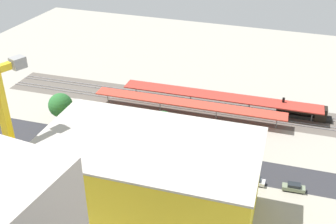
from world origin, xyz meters
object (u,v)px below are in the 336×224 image
Objects in this scene: street_tree_4 at (61,105)px; traffic_light at (124,123)px; platform_canopy_far at (220,96)px; street_tree_0 at (232,135)px; parked_car_5 at (114,151)px; parked_car_0 at (294,188)px; street_tree_1 at (141,123)px; parked_car_1 at (255,181)px; parked_car_6 at (79,143)px; box_truck_0 at (195,165)px; street_tree_3 at (163,124)px; construction_building at (149,181)px; tower_crane at (0,132)px; locomotive at (304,112)px; parked_car_2 at (215,171)px; parked_car_4 at (145,158)px; platform_canopy_near at (188,103)px; box_truck_1 at (225,168)px; street_tree_2 at (143,125)px; parked_car_3 at (177,165)px.

street_tree_4 is 17.84m from traffic_light.
street_tree_0 reaches higher than platform_canopy_far.
parked_car_5 is 0.80× the size of traffic_light.
parked_car_0 is 0.55× the size of street_tree_0.
parked_car_1 is at bearing 165.25° from street_tree_1.
platform_canopy_far reaches higher than parked_car_6.
street_tree_3 reaches higher than box_truck_0.
platform_canopy_far reaches higher than parked_car_1.
tower_crane reaches higher than construction_building.
parked_car_6 is 0.53× the size of street_tree_1.
traffic_light is (42.30, 24.59, 2.14)m from locomotive.
parked_car_2 is 33.94m from parked_car_6.
parked_car_4 reaches higher than parked_car_1.
platform_canopy_near is at bearing -116.09° from parked_car_5.
parked_car_6 is at bearing 0.97° from box_truck_1.
parked_car_1 is 35.25m from traffic_light.
parked_car_2 reaches higher than parked_car_4.
parked_car_5 is 8.37m from traffic_light.
street_tree_1 is (37.54, 24.96, 3.32)m from locomotive.
street_tree_4 reaches higher than street_tree_0.
street_tree_2 reaches higher than parked_car_5.
parked_car_4 is at bearing 1.56° from parked_car_2.
parked_car_2 is at bearing -171.85° from box_truck_0.
parked_car_4 is (16.62, 0.45, -0.01)m from parked_car_2.
parked_car_3 reaches higher than parked_car_1.
parked_car_1 is (-22.14, 23.61, -3.01)m from platform_canopy_near.
street_tree_2 is 1.29× the size of traffic_light.
parked_car_6 is 0.54× the size of street_tree_2.
parked_car_3 is at bearing 0.75° from parked_car_1.
construction_building is (26.16, 48.42, 6.27)m from locomotive.
street_tree_1 reaches higher than box_truck_1.
parked_car_1 is 0.50× the size of box_truck_0.
street_tree_1 is at bearing 65.44° from platform_canopy_near.
parked_car_1 is at bearing 76.00° from locomotive.
parked_car_3 is at bearing 2.53° from box_truck_0.
platform_canopy_near is 17.21m from street_tree_2.
street_tree_4 reaches higher than parked_car_4.
box_truck_1 is at bearing 165.56° from traffic_light.
street_tree_4 is at bearing -74.91° from tower_crane.
parked_car_5 is 20.27m from box_truck_0.
parked_car_1 is at bearing -179.80° from box_truck_0.
tower_crane is at bearing 51.03° from parked_car_4.
locomotive reaches higher than box_truck_0.
construction_building is 4.33× the size of street_tree_4.
tower_crane is at bearing 72.66° from traffic_light.
parked_car_5 is at bearing 63.91° from platform_canopy_near.
traffic_light is at bearing -138.43° from parked_car_6.
parked_car_6 is 0.70× the size of traffic_light.
parked_car_4 reaches higher than parked_car_0.
box_truck_0 is at bearing 0.20° from parked_car_1.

